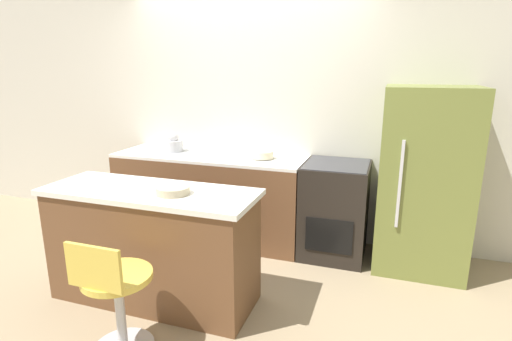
# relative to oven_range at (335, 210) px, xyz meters

# --- Properties ---
(ground_plane) EXTENTS (14.00, 14.00, 0.00)m
(ground_plane) POSITION_rel_oven_range_xyz_m (-1.00, -0.34, -0.45)
(ground_plane) COLOR #998466
(wall_back) EXTENTS (8.00, 0.06, 2.60)m
(wall_back) POSITION_rel_oven_range_xyz_m (-1.00, 0.35, 0.85)
(wall_back) COLOR beige
(wall_back) RESTS_ON ground_plane
(back_counter) EXTENTS (1.99, 0.64, 0.90)m
(back_counter) POSITION_rel_oven_range_xyz_m (-1.30, 0.00, -0.00)
(back_counter) COLOR brown
(back_counter) RESTS_ON ground_plane
(kitchen_island) EXTENTS (1.62, 0.59, 0.89)m
(kitchen_island) POSITION_rel_oven_range_xyz_m (-1.21, -1.24, -0.00)
(kitchen_island) COLOR brown
(kitchen_island) RESTS_ON ground_plane
(oven_range) EXTENTS (0.60, 0.65, 0.90)m
(oven_range) POSITION_rel_oven_range_xyz_m (0.00, 0.00, 0.00)
(oven_range) COLOR black
(oven_range) RESTS_ON ground_plane
(refrigerator) EXTENTS (0.76, 0.68, 1.62)m
(refrigerator) POSITION_rel_oven_range_xyz_m (0.76, -0.01, 0.36)
(refrigerator) COLOR olive
(refrigerator) RESTS_ON ground_plane
(stool_chair) EXTENTS (0.43, 0.43, 0.81)m
(stool_chair) POSITION_rel_oven_range_xyz_m (-1.07, -1.86, -0.06)
(stool_chair) COLOR #B7B7BC
(stool_chair) RESTS_ON ground_plane
(kettle) EXTENTS (0.20, 0.20, 0.21)m
(kettle) POSITION_rel_oven_range_xyz_m (-1.72, 0.01, 0.53)
(kettle) COLOR silver
(kettle) RESTS_ON back_counter
(mixing_bowl) EXTENTS (0.22, 0.22, 0.07)m
(mixing_bowl) POSITION_rel_oven_range_xyz_m (-0.73, 0.01, 0.49)
(mixing_bowl) COLOR beige
(mixing_bowl) RESTS_ON back_counter
(fruit_bowl) EXTENTS (0.24, 0.24, 0.05)m
(fruit_bowl) POSITION_rel_oven_range_xyz_m (-0.99, -1.27, 0.47)
(fruit_bowl) COLOR #C1B28E
(fruit_bowl) RESTS_ON kitchen_island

